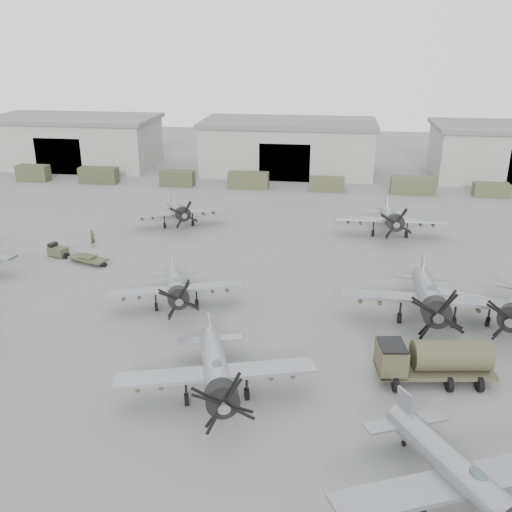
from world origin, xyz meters
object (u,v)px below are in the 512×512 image
at_px(aircraft_near_1, 216,371).
at_px(aircraft_mid_2, 429,297).
at_px(tug_trailer, 69,254).
at_px(fuel_tanker, 434,358).
at_px(aircraft_mid_1, 176,287).
at_px(aircraft_near_2, 467,481).
at_px(aircraft_far_1, 391,218).
at_px(ground_crew, 93,238).
at_px(aircraft_far_0, 178,211).

xyz_separation_m(aircraft_near_1, aircraft_mid_2, (14.61, 12.52, 0.23)).
height_order(aircraft_mid_2, tug_trailer, aircraft_mid_2).
distance_m(aircraft_near_1, fuel_tanker, 14.58).
bearing_deg(aircraft_mid_2, aircraft_mid_1, -177.69).
bearing_deg(aircraft_near_2, aircraft_mid_2, 63.67).
relative_size(aircraft_near_2, aircraft_far_1, 1.02).
distance_m(aircraft_mid_1, ground_crew, 19.18).
distance_m(aircraft_mid_2, fuel_tanker, 8.11).
xyz_separation_m(aircraft_mid_1, aircraft_far_0, (-5.68, 21.80, 0.00)).
height_order(aircraft_near_2, aircraft_far_1, aircraft_near_2).
bearing_deg(aircraft_near_1, aircraft_far_1, 51.89).
relative_size(aircraft_near_2, fuel_tanker, 1.61).
xyz_separation_m(aircraft_near_1, aircraft_far_1, (13.40, 34.19, -0.02)).
height_order(aircraft_far_1, fuel_tanker, aircraft_far_1).
bearing_deg(tug_trailer, aircraft_mid_1, -15.21).
xyz_separation_m(aircraft_mid_2, aircraft_far_0, (-26.37, 21.87, -0.47)).
height_order(aircraft_near_1, aircraft_far_0, aircraft_near_1).
relative_size(aircraft_near_2, ground_crew, 6.64).
bearing_deg(aircraft_far_0, aircraft_near_1, -95.55).
xyz_separation_m(aircraft_near_1, aircraft_far_0, (-11.76, 34.39, -0.24)).
height_order(aircraft_mid_1, aircraft_far_1, aircraft_far_1).
relative_size(fuel_tanker, ground_crew, 4.13).
height_order(aircraft_mid_1, fuel_tanker, aircraft_mid_1).
xyz_separation_m(aircraft_far_0, ground_crew, (-7.60, -8.01, -1.11)).
distance_m(aircraft_near_1, ground_crew, 32.75).
relative_size(aircraft_far_0, fuel_tanker, 1.39).
distance_m(aircraft_mid_1, aircraft_far_1, 29.09).
height_order(aircraft_mid_1, aircraft_far_0, aircraft_far_0).
bearing_deg(tug_trailer, aircraft_near_2, -22.11).
xyz_separation_m(aircraft_near_2, aircraft_far_1, (-0.12, 41.85, -0.09)).
bearing_deg(aircraft_mid_2, fuel_tanker, -92.85).
distance_m(aircraft_far_0, tug_trailer, 14.74).
height_order(aircraft_near_1, aircraft_near_2, aircraft_near_2).
bearing_deg(fuel_tanker, aircraft_mid_2, 76.66).
bearing_deg(aircraft_far_1, aircraft_near_2, -91.23).
xyz_separation_m(tug_trailer, ground_crew, (0.96, 3.89, 0.42)).
height_order(aircraft_far_1, tug_trailer, aircraft_far_1).
distance_m(aircraft_near_1, aircraft_mid_1, 13.98).
xyz_separation_m(aircraft_far_1, ground_crew, (-32.76, -7.81, -1.33)).
distance_m(aircraft_near_1, aircraft_far_1, 36.73).
xyz_separation_m(aircraft_near_2, aircraft_mid_1, (-19.60, 20.25, -0.31)).
bearing_deg(aircraft_mid_1, aircraft_far_0, 85.37).
height_order(aircraft_far_0, aircraft_far_1, aircraft_far_1).
relative_size(aircraft_near_1, ground_crew, 6.57).
relative_size(aircraft_near_1, fuel_tanker, 1.59).
distance_m(aircraft_far_1, tug_trailer, 35.74).
bearing_deg(aircraft_near_1, aircraft_mid_1, 99.04).
height_order(aircraft_far_0, tug_trailer, aircraft_far_0).
xyz_separation_m(aircraft_far_0, aircraft_far_1, (25.16, -0.20, 0.22)).
relative_size(aircraft_mid_1, ground_crew, 5.86).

